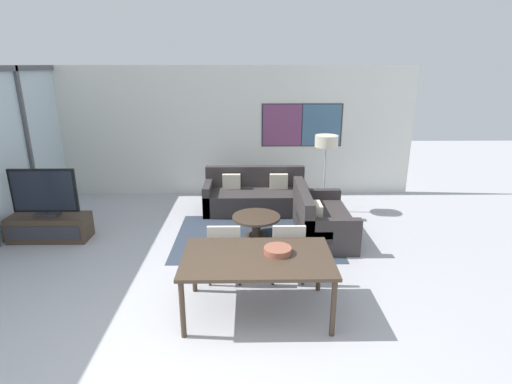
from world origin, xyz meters
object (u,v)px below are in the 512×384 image
Objects in this scene: tv_console at (50,227)px; sofa_side at (319,221)px; dining_chair_centre at (288,246)px; dining_table at (257,261)px; floor_lamp at (326,145)px; coffee_table at (256,221)px; dining_chair_left at (225,247)px; television at (44,193)px; sofa_main at (255,197)px; fruit_bowl at (278,250)px.

sofa_side is (4.52, 0.07, 0.06)m from tv_console.
dining_table is at bearing -120.18° from dining_chair_centre.
floor_lamp is at bearing 70.14° from dining_chair_centre.
tv_console is 1.59× the size of coffee_table.
television is at bearing 155.19° from dining_chair_left.
sofa_side is 1.06× the size of floor_lamp.
dining_chair_left is (-0.44, -2.77, 0.22)m from sofa_main.
tv_console is 3.33m from dining_chair_left.
dining_table is 3.72m from floor_lamp.
dining_chair_left is (-1.50, -1.46, 0.23)m from sofa_side.
tv_console is at bearing 155.20° from dining_chair_left.
television reaches higher than sofa_main.
dining_chair_centre reaches higher than dining_table.
sofa_side is at bearing 68.05° from fruit_bowl.
fruit_bowl is at bearing -84.07° from coffee_table.
dining_chair_centre is at bearing -109.86° from floor_lamp.
television is 4.20m from fruit_bowl.
television is 4.11m from dining_chair_centre.
floor_lamp reaches higher than dining_table.
dining_chair_centre is (-0.66, -1.46, 0.23)m from sofa_side.
sofa_side is (4.52, 0.06, -0.54)m from television.
television reaches higher than tv_console.
dining_table is 0.85m from dining_chair_centre.
sofa_main reaches higher than coffee_table.
sofa_main is 3.45m from fruit_bowl.
tv_console is 1.51× the size of dining_chair_centre.
tv_console is 0.84× the size of floor_lamp.
sofa_side reaches higher than dining_table.
dining_table is (3.43, -2.11, -0.16)m from television.
dining_chair_centre is 0.56× the size of floor_lamp.
coffee_table is (-1.06, -0.04, 0.01)m from sofa_side.
tv_console is 3.96× the size of fruit_bowl.
dining_chair_left is at bearing 134.14° from sofa_side.
tv_console is at bearing -158.25° from sofa_main.
sofa_main and sofa_side have the same top height.
dining_chair_centre reaches higher than fruit_bowl.
floor_lamp is at bearing -4.71° from sofa_main.
sofa_main reaches higher than dining_table.
television reaches higher than dining_chair_centre.
sofa_side is at bearing 63.56° from dining_table.
floor_lamp is at bearing 70.91° from fruit_bowl.
floor_lamp reaches higher than coffee_table.
coffee_table is at bearing 89.37° from dining_table.
coffee_table is 2.12m from floor_lamp.
tv_console is 3.72m from sofa_main.
tv_console is 0.61m from television.
dining_chair_left is at bearing -24.80° from tv_console.
tv_console is 4.06m from dining_table.
coffee_table is 0.53× the size of floor_lamp.
sofa_main is at bearing 38.91° from sofa_side.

